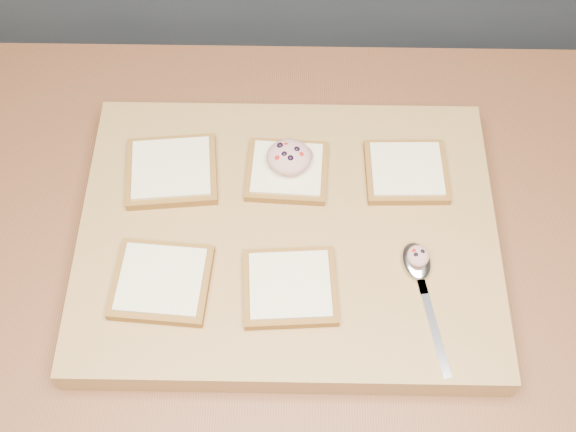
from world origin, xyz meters
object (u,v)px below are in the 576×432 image
(bread_far_center, at_px, (287,171))
(spoon, at_px, (419,270))
(tuna_salad_dollop, at_px, (289,157))
(cutting_board, at_px, (288,236))

(bread_far_center, relative_size, spoon, 0.62)
(bread_far_center, bearing_deg, tuna_salad_dollop, 70.70)
(cutting_board, height_order, tuna_salad_dollop, tuna_salad_dollop)
(bread_far_center, distance_m, tuna_salad_dollop, 0.02)
(tuna_salad_dollop, bearing_deg, cutting_board, -89.88)
(cutting_board, bearing_deg, bread_far_center, 91.88)
(bread_far_center, relative_size, tuna_salad_dollop, 1.86)
(cutting_board, distance_m, tuna_salad_dollop, 0.11)
(bread_far_center, bearing_deg, spoon, -41.33)
(spoon, bearing_deg, tuna_salad_dollop, 136.83)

